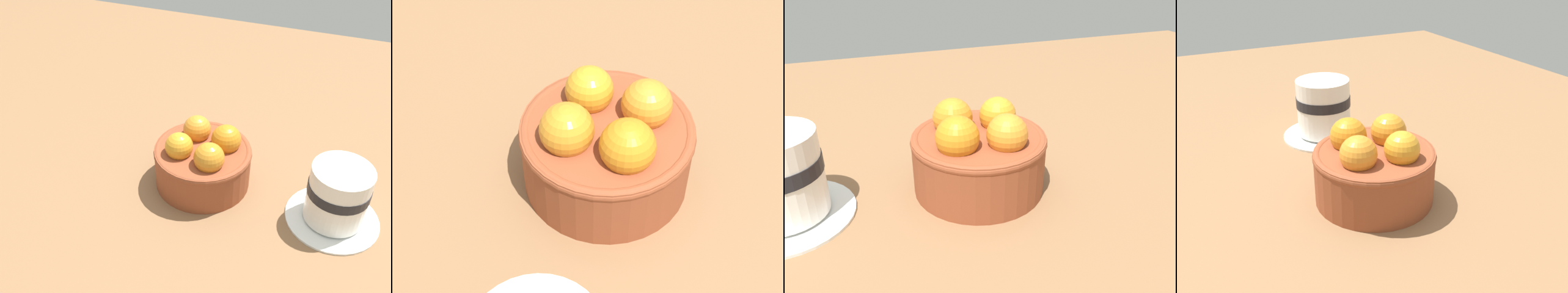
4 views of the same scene
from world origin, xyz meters
TOP-DOWN VIEW (x-y plane):
  - ground_plane at (0.00, 0.00)cm, footprint 157.34×115.66cm
  - terracotta_bowl at (0.04, 0.00)cm, footprint 13.59×13.59cm

SIDE VIEW (x-z plane):
  - ground_plane at x=0.00cm, z-range -3.19..0.00cm
  - terracotta_bowl at x=0.04cm, z-range -0.56..8.51cm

